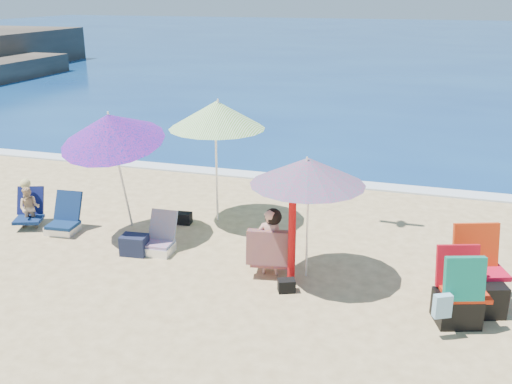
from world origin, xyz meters
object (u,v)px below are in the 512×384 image
(umbrella_turquoise, at_px, (308,171))
(camp_chair_left, at_px, (478,286))
(chair_navy, at_px, (64,222))
(umbrella_blue, at_px, (110,128))
(person_center, at_px, (271,244))
(camp_chair_right, at_px, (458,297))
(umbrella_striped, at_px, (217,115))
(chair_rainbow, at_px, (160,242))
(furled_umbrella, at_px, (292,234))
(person_left, at_px, (29,207))

(umbrella_turquoise, relative_size, camp_chair_left, 1.77)
(umbrella_turquoise, bearing_deg, chair_navy, 174.07)
(umbrella_blue, xyz_separation_m, person_center, (2.89, -0.60, -1.41))
(camp_chair_left, bearing_deg, person_center, 177.70)
(umbrella_blue, height_order, camp_chair_left, umbrella_blue)
(umbrella_turquoise, bearing_deg, camp_chair_left, -4.42)
(umbrella_turquoise, bearing_deg, camp_chair_right, -17.39)
(umbrella_striped, xyz_separation_m, chair_navy, (-2.42, -1.31, -1.80))
(chair_rainbow, height_order, camp_chair_right, camp_chair_right)
(umbrella_turquoise, relative_size, furled_umbrella, 1.36)
(chair_rainbow, xyz_separation_m, person_left, (-2.68, 0.28, 0.22))
(umbrella_turquoise, xyz_separation_m, chair_navy, (-4.44, 0.46, -1.47))
(furled_umbrella, xyz_separation_m, chair_rainbow, (-2.31, 0.43, -0.60))
(umbrella_turquoise, height_order, person_left, umbrella_turquoise)
(camp_chair_right, bearing_deg, umbrella_turquoise, 162.61)
(furled_umbrella, xyz_separation_m, person_center, (-0.36, 0.16, -0.27))
(umbrella_striped, bearing_deg, camp_chair_right, -30.41)
(umbrella_blue, relative_size, camp_chair_right, 2.31)
(chair_navy, height_order, person_center, person_center)
(chair_rainbow, height_order, person_center, person_center)
(chair_navy, bearing_deg, umbrella_turquoise, -5.93)
(chair_navy, bearing_deg, chair_rainbow, -7.61)
(umbrella_blue, bearing_deg, umbrella_striped, 41.96)
(umbrella_blue, distance_m, camp_chair_right, 5.86)
(umbrella_striped, height_order, furled_umbrella, umbrella_striped)
(chair_navy, distance_m, person_center, 3.98)
(person_center, bearing_deg, camp_chair_left, -2.30)
(person_center, bearing_deg, furled_umbrella, -24.29)
(umbrella_turquoise, bearing_deg, person_left, 174.68)
(umbrella_striped, distance_m, chair_navy, 3.29)
(umbrella_striped, relative_size, person_left, 2.67)
(umbrella_turquoise, xyz_separation_m, camp_chair_right, (2.12, -0.67, -1.29))
(person_left, bearing_deg, chair_rainbow, -5.99)
(camp_chair_left, xyz_separation_m, person_center, (-2.90, 0.12, 0.18))
(chair_navy, xyz_separation_m, camp_chair_right, (6.57, -1.13, 0.18))
(umbrella_blue, distance_m, furled_umbrella, 3.53)
(chair_rainbow, bearing_deg, furled_umbrella, -10.50)
(umbrella_turquoise, bearing_deg, person_center, -172.43)
(camp_chair_left, xyz_separation_m, camp_chair_right, (-0.26, -0.48, 0.04))
(umbrella_striped, relative_size, camp_chair_right, 2.24)
(furled_umbrella, bearing_deg, person_left, 171.91)
(chair_rainbow, height_order, person_left, person_left)
(umbrella_blue, distance_m, chair_navy, 2.03)
(umbrella_striped, height_order, chair_navy, umbrella_striped)
(chair_rainbow, distance_m, person_center, 2.00)
(camp_chair_left, relative_size, camp_chair_right, 1.07)
(umbrella_striped, height_order, umbrella_blue, umbrella_blue)
(umbrella_turquoise, distance_m, furled_umbrella, 0.92)
(furled_umbrella, height_order, camp_chair_left, furled_umbrella)
(umbrella_striped, xyz_separation_m, camp_chair_left, (4.41, -1.95, -1.66))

